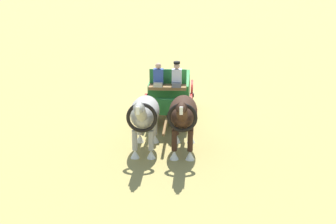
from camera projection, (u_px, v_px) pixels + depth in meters
ground_plane at (170, 117)px, 21.06m from camera, size 220.00×220.00×0.00m
show_wagon at (170, 91)px, 20.53m from camera, size 5.84×2.39×2.70m
draft_horse_near at (183, 114)px, 17.06m from camera, size 3.21×1.30×2.25m
draft_horse_off at (144, 114)px, 17.15m from camera, size 3.12×1.32×2.21m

